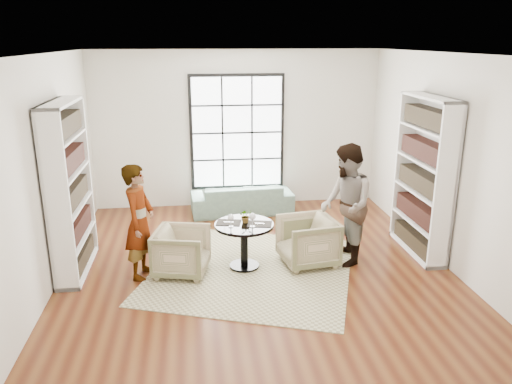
{
  "coord_description": "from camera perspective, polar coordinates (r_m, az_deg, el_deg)",
  "views": [
    {
      "loc": [
        -0.85,
        -6.52,
        3.19
      ],
      "look_at": [
        0.04,
        0.4,
        1.03
      ],
      "focal_mm": 35.0,
      "sensor_mm": 36.0,
      "label": 1
    }
  ],
  "objects": [
    {
      "name": "pedestal_table",
      "position": [
        7.14,
        -1.36,
        -5.02
      ],
      "size": [
        0.84,
        0.84,
        0.67
      ],
      "rotation": [
        0.0,
        0.0,
        -0.21
      ],
      "color": "black",
      "rests_on": "ground"
    },
    {
      "name": "armchair_left",
      "position": [
        7.1,
        -8.48,
        -6.75
      ],
      "size": [
        0.87,
        0.85,
        0.66
      ],
      "primitive_type": "imported",
      "rotation": [
        0.0,
        0.0,
        1.35
      ],
      "color": "tan",
      "rests_on": "ground"
    },
    {
      "name": "placemat_right",
      "position": [
        7.06,
        0.42,
        -3.66
      ],
      "size": [
        0.39,
        0.32,
        0.01
      ],
      "primitive_type": "cube",
      "rotation": [
        0.0,
        0.0,
        -0.21
      ],
      "color": "black",
      "rests_on": "pedestal_table"
    },
    {
      "name": "cutlery_right",
      "position": [
        7.05,
        0.42,
        -3.61
      ],
      "size": [
        0.18,
        0.24,
        0.01
      ],
      "primitive_type": null,
      "rotation": [
        0.0,
        0.0,
        -0.21
      ],
      "color": "silver",
      "rests_on": "placemat_right"
    },
    {
      "name": "sofa",
      "position": [
        9.47,
        -1.61,
        -0.73
      ],
      "size": [
        1.94,
        0.86,
        0.55
      ],
      "primitive_type": "imported",
      "rotation": [
        0.0,
        0.0,
        3.2
      ],
      "color": "slate",
      "rests_on": "ground"
    },
    {
      "name": "wine_glass_left",
      "position": [
        6.92,
        -2.91,
        -2.98
      ],
      "size": [
        0.09,
        0.09,
        0.19
      ],
      "color": "silver",
      "rests_on": "pedestal_table"
    },
    {
      "name": "cutlery_left",
      "position": [
        7.12,
        -3.14,
        -3.44
      ],
      "size": [
        0.18,
        0.24,
        0.01
      ],
      "primitive_type": null,
      "rotation": [
        0.0,
        0.0,
        -0.21
      ],
      "color": "silver",
      "rests_on": "placemat_left"
    },
    {
      "name": "placemat_left",
      "position": [
        7.12,
        -3.14,
        -3.5
      ],
      "size": [
        0.39,
        0.32,
        0.01
      ],
      "primitive_type": "cube",
      "rotation": [
        0.0,
        0.0,
        -0.21
      ],
      "color": "black",
      "rests_on": "pedestal_table"
    },
    {
      "name": "wine_glass_right",
      "position": [
        6.9,
        -0.42,
        -2.86
      ],
      "size": [
        0.09,
        0.09,
        0.21
      ],
      "color": "silver",
      "rests_on": "pedestal_table"
    },
    {
      "name": "person_right",
      "position": [
        7.3,
        10.25,
        -1.48
      ],
      "size": [
        0.74,
        0.91,
        1.78
      ],
      "primitive_type": "imported",
      "rotation": [
        0.0,
        0.0,
        -1.65
      ],
      "color": "gray",
      "rests_on": "ground"
    },
    {
      "name": "room_shell",
      "position": [
        7.37,
        -0.44,
        1.99
      ],
      "size": [
        6.0,
        6.01,
        6.0
      ],
      "color": "silver",
      "rests_on": "ground"
    },
    {
      "name": "ground",
      "position": [
        7.31,
        0.1,
        -8.68
      ],
      "size": [
        6.0,
        6.0,
        0.0
      ],
      "primitive_type": "plane",
      "color": "brown"
    },
    {
      "name": "flower_centerpiece",
      "position": [
        7.09,
        -1.18,
        -2.73
      ],
      "size": [
        0.2,
        0.18,
        0.2
      ],
      "primitive_type": "imported",
      "rotation": [
        0.0,
        0.0,
        0.11
      ],
      "color": "gray",
      "rests_on": "pedestal_table"
    },
    {
      "name": "armchair_right",
      "position": [
        7.34,
        5.91,
        -5.62
      ],
      "size": [
        0.88,
        0.87,
        0.71
      ],
      "primitive_type": "imported",
      "rotation": [
        0.0,
        0.0,
        -1.42
      ],
      "color": "#C5C28C",
      "rests_on": "ground"
    },
    {
      "name": "rug",
      "position": [
        7.25,
        -0.49,
        -8.87
      ],
      "size": [
        3.51,
        3.51,
        0.01
      ],
      "primitive_type": "cube",
      "rotation": [
        0.0,
        0.0,
        -0.34
      ],
      "color": "#BAB68C",
      "rests_on": "ground"
    },
    {
      "name": "person_left",
      "position": [
        6.96,
        -13.18,
        -3.33
      ],
      "size": [
        0.52,
        0.66,
        1.61
      ],
      "primitive_type": "imported",
      "rotation": [
        0.0,
        0.0,
        1.32
      ],
      "color": "gray",
      "rests_on": "ground"
    }
  ]
}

